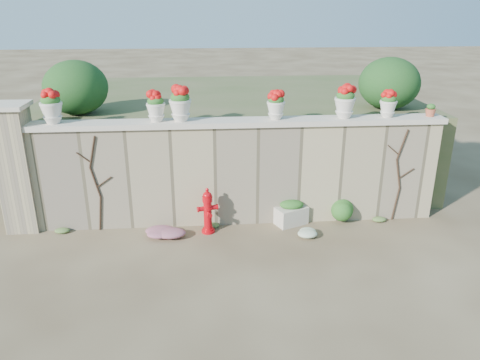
{
  "coord_description": "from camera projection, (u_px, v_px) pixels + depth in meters",
  "views": [
    {
      "loc": [
        -0.61,
        -6.84,
        4.19
      ],
      "look_at": [
        0.05,
        1.4,
        1.03
      ],
      "focal_mm": 35.0,
      "sensor_mm": 36.0,
      "label": 1
    }
  ],
  "objects": [
    {
      "name": "gate_pillar",
      "position": [
        17.0,
        168.0,
        8.83
      ],
      "size": [
        0.72,
        0.72,
        2.48
      ],
      "color": "tan",
      "rests_on": "ground"
    },
    {
      "name": "back_shrub_right",
      "position": [
        389.0,
        83.0,
        10.05
      ],
      "size": [
        1.3,
        1.3,
        1.1
      ],
      "primitive_type": "ellipsoid",
      "color": "#143814",
      "rests_on": "raised_fill"
    },
    {
      "name": "planter_box",
      "position": [
        291.0,
        213.0,
        9.35
      ],
      "size": [
        0.71,
        0.58,
        0.51
      ],
      "rotation": [
        0.0,
        0.0,
        0.42
      ],
      "color": "beige",
      "rests_on": "ground"
    },
    {
      "name": "stone_wall",
      "position": [
        236.0,
        174.0,
        9.23
      ],
      "size": [
        8.0,
        0.4,
        2.0
      ],
      "primitive_type": "cube",
      "color": "tan",
      "rests_on": "ground"
    },
    {
      "name": "fire_hydrant",
      "position": [
        208.0,
        210.0,
        8.93
      ],
      "size": [
        0.4,
        0.28,
        0.91
      ],
      "rotation": [
        0.0,
        0.0,
        0.25
      ],
      "color": "#B8070E",
      "rests_on": "ground"
    },
    {
      "name": "back_shrub_left",
      "position": [
        76.0,
        87.0,
        9.56
      ],
      "size": [
        1.3,
        1.3,
        1.1
      ],
      "primitive_type": "ellipsoid",
      "color": "#143814",
      "rests_on": "raised_fill"
    },
    {
      "name": "magenta_clump",
      "position": [
        167.0,
        231.0,
        8.86
      ],
      "size": [
        0.9,
        0.6,
        0.24
      ],
      "primitive_type": "ellipsoid",
      "color": "#C52785",
      "rests_on": "ground"
    },
    {
      "name": "raised_fill",
      "position": [
        227.0,
        132.0,
        12.21
      ],
      "size": [
        9.0,
        6.0,
        2.0
      ],
      "primitive_type": "cube",
      "color": "#384C23",
      "rests_on": "ground"
    },
    {
      "name": "ground",
      "position": [
        244.0,
        266.0,
        7.91
      ],
      "size": [
        80.0,
        80.0,
        0.0
      ],
      "primitive_type": "plane",
      "color": "#4B3A25",
      "rests_on": "ground"
    },
    {
      "name": "urn_pot_2",
      "position": [
        180.0,
        104.0,
        8.65
      ],
      "size": [
        0.41,
        0.41,
        0.64
      ],
      "color": "beige",
      "rests_on": "wall_cap"
    },
    {
      "name": "urn_pot_5",
      "position": [
        388.0,
        104.0,
        8.97
      ],
      "size": [
        0.33,
        0.33,
        0.51
      ],
      "color": "beige",
      "rests_on": "wall_cap"
    },
    {
      "name": "urn_pot_1",
      "position": [
        156.0,
        107.0,
        8.63
      ],
      "size": [
        0.35,
        0.35,
        0.55
      ],
      "color": "beige",
      "rests_on": "wall_cap"
    },
    {
      "name": "urn_pot_4",
      "position": [
        345.0,
        102.0,
        8.89
      ],
      "size": [
        0.4,
        0.4,
        0.62
      ],
      "color": "beige",
      "rests_on": "wall_cap"
    },
    {
      "name": "wall_cap",
      "position": [
        236.0,
        122.0,
        8.86
      ],
      "size": [
        8.1,
        0.52,
        0.1
      ],
      "primitive_type": "cube",
      "color": "beige",
      "rests_on": "stone_wall"
    },
    {
      "name": "green_shrub",
      "position": [
        344.0,
        209.0,
        9.41
      ],
      "size": [
        0.61,
        0.55,
        0.58
      ],
      "primitive_type": "ellipsoid",
      "color": "#1E5119",
      "rests_on": "ground"
    },
    {
      "name": "vine_right",
      "position": [
        399.0,
        174.0,
        9.27
      ],
      "size": [
        0.6,
        0.04,
        1.91
      ],
      "color": "black",
      "rests_on": "ground"
    },
    {
      "name": "urn_pot_0",
      "position": [
        51.0,
        107.0,
        8.48
      ],
      "size": [
        0.4,
        0.4,
        0.63
      ],
      "color": "beige",
      "rests_on": "wall_cap"
    },
    {
      "name": "vine_left",
      "position": [
        96.0,
        183.0,
        8.83
      ],
      "size": [
        0.6,
        0.04,
        1.91
      ],
      "color": "black",
      "rests_on": "ground"
    },
    {
      "name": "white_flowers",
      "position": [
        309.0,
        232.0,
        8.87
      ],
      "size": [
        0.56,
        0.45,
        0.2
      ],
      "primitive_type": "ellipsoid",
      "color": "white",
      "rests_on": "ground"
    },
    {
      "name": "urn_pot_3",
      "position": [
        276.0,
        105.0,
        8.8
      ],
      "size": [
        0.34,
        0.34,
        0.54
      ],
      "color": "beige",
      "rests_on": "wall_cap"
    },
    {
      "name": "terracotta_pot",
      "position": [
        431.0,
        111.0,
        9.08
      ],
      "size": [
        0.2,
        0.2,
        0.24
      ],
      "color": "#AC4F34",
      "rests_on": "wall_cap"
    }
  ]
}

